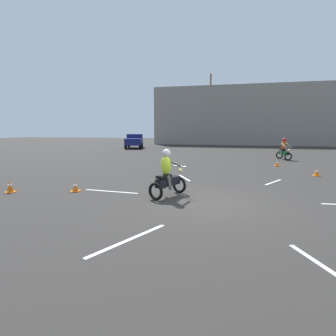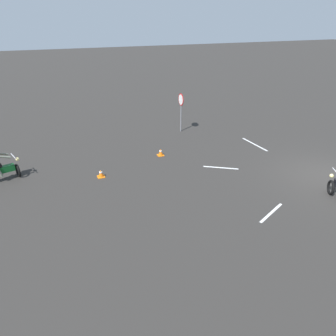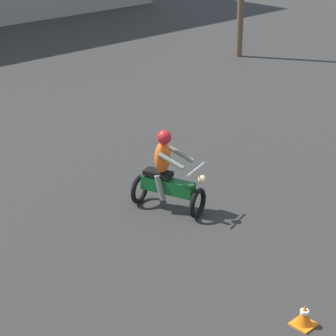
# 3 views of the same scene
# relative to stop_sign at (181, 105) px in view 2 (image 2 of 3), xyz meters

# --- Properties ---
(ground_plane) EXTENTS (120.00, 120.00, 0.00)m
(ground_plane) POSITION_rel_stop_sign_xyz_m (-7.93, -3.77, -1.63)
(ground_plane) COLOR #2D2B28
(stop_sign) EXTENTS (0.70, 0.08, 2.30)m
(stop_sign) POSITION_rel_stop_sign_xyz_m (0.00, 0.00, 0.00)
(stop_sign) COLOR slate
(stop_sign) RESTS_ON ground
(traffic_cone_near_left) EXTENTS (0.32, 0.32, 0.36)m
(traffic_cone_near_left) POSITION_rel_stop_sign_xyz_m (-3.10, 2.37, -1.46)
(traffic_cone_near_left) COLOR orange
(traffic_cone_near_left) RESTS_ON ground
(traffic_cone_mid_left) EXTENTS (0.32, 0.32, 0.35)m
(traffic_cone_mid_left) POSITION_rel_stop_sign_xyz_m (-4.44, 5.64, -1.47)
(traffic_cone_mid_left) COLOR orange
(traffic_cone_mid_left) RESTS_ON ground
(lane_stripe_e) EXTENTS (2.12, 0.27, 0.01)m
(lane_stripe_e) POSITION_rel_stop_sign_xyz_m (-3.47, -3.00, -1.63)
(lane_stripe_e) COLOR silver
(lane_stripe_e) RESTS_ON ground
(lane_stripe_ne) EXTENTS (0.92, 1.45, 0.01)m
(lane_stripe_ne) POSITION_rel_stop_sign_xyz_m (-5.45, 0.19, -1.63)
(lane_stripe_ne) COLOR silver
(lane_stripe_ne) RESTS_ON ground
(lane_stripe_nw) EXTENTS (0.85, 1.51, 0.01)m
(lane_stripe_nw) POSITION_rel_stop_sign_xyz_m (-9.47, 0.30, -1.63)
(lane_stripe_nw) COLOR silver
(lane_stripe_nw) RESTS_ON ground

